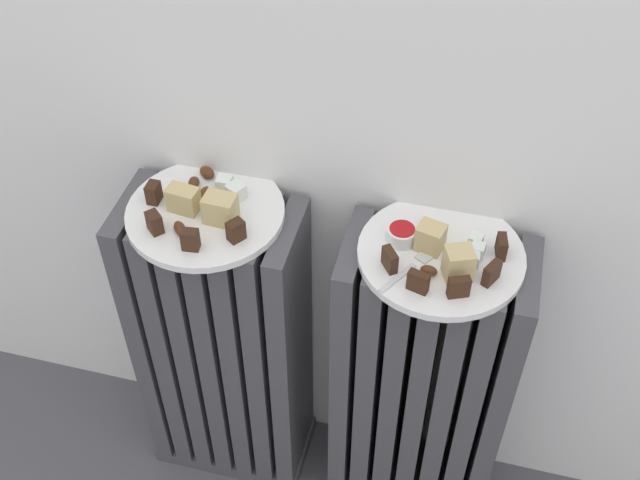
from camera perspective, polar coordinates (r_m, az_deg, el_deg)
The scene contains 30 objects.
radiator_left at distance 1.46m, azimuth -6.89°, elevation -7.77°, with size 0.30×0.16×0.66m.
radiator_right at distance 1.41m, azimuth 7.20°, elevation -10.63°, with size 0.30×0.16×0.66m.
plate_left at distance 1.21m, azimuth -8.25°, elevation 1.95°, with size 0.24×0.24×0.01m, color white.
plate_right at distance 1.15m, azimuth 8.69°, elevation -1.07°, with size 0.24×0.24×0.01m, color white.
dark_cake_slice_left_0 at distance 1.22m, azimuth -11.89°, elevation 3.35°, with size 0.02×0.02×0.03m, color #382114.
dark_cake_slice_left_1 at distance 1.18m, azimuth -11.83°, elevation 1.23°, with size 0.02×0.02×0.03m, color #382114.
dark_cake_slice_left_2 at distance 1.14m, azimuth -9.32°, elevation 0.02°, with size 0.02×0.02×0.03m, color #382114.
dark_cake_slice_left_3 at distance 1.14m, azimuth -6.08°, elevation 0.68°, with size 0.02×0.02×0.03m, color #382114.
marble_cake_slice_left_0 at distance 1.17m, azimuth -7.19°, elevation 2.23°, with size 0.05×0.03×0.05m, color tan.
marble_cake_slice_left_1 at distance 1.20m, azimuth -9.81°, elevation 2.89°, with size 0.05×0.03×0.04m, color tan.
turkish_delight_left_0 at distance 1.21m, azimuth -6.06°, elevation 3.48°, with size 0.02×0.02×0.02m, color white.
turkish_delight_left_1 at distance 1.23m, azimuth -6.89°, elevation 4.05°, with size 0.02×0.02×0.02m, color white.
medjool_date_left_0 at distance 1.24m, azimuth -9.06°, elevation 4.09°, with size 0.02×0.02×0.02m, color #4C2814.
medjool_date_left_1 at distance 1.17m, azimuth -10.06°, elevation 0.84°, with size 0.03×0.02×0.02m, color #4C2814.
medjool_date_left_2 at distance 1.22m, azimuth -8.29°, elevation 3.35°, with size 0.03×0.02×0.02m, color #4C2814.
medjool_date_left_3 at distance 1.26m, azimuth -8.13°, elevation 4.83°, with size 0.03×0.02×0.02m, color #4C2814.
dark_cake_slice_right_0 at distance 1.10m, azimuth 5.04°, elevation -1.41°, with size 0.03×0.01×0.03m, color #382114.
dark_cake_slice_right_1 at distance 1.08m, azimuth 7.07°, elevation -3.00°, with size 0.03×0.01×0.03m, color #382114.
dark_cake_slice_right_2 at distance 1.08m, azimuth 9.95°, elevation -3.37°, with size 0.03×0.01×0.03m, color #382114.
dark_cake_slice_right_3 at distance 1.11m, azimuth 12.25°, elevation -2.34°, with size 0.03×0.01×0.03m, color #382114.
dark_cake_slice_right_4 at distance 1.14m, azimuth 12.92°, elevation -0.48°, with size 0.03×0.01×0.03m, color #382114.
marble_cake_slice_right_0 at distance 1.10m, azimuth 9.94°, elevation -1.68°, with size 0.04×0.03×0.05m, color tan.
marble_cake_slice_right_1 at distance 1.13m, azimuth 7.95°, elevation 0.16°, with size 0.04×0.03×0.04m, color tan.
turkish_delight_right_0 at distance 1.16m, azimuth 11.14°, elevation -0.04°, with size 0.02×0.02×0.02m, color white.
turkish_delight_right_1 at distance 1.13m, azimuth 10.93°, elevation -1.37°, with size 0.02×0.02×0.02m, color white.
turkish_delight_right_2 at distance 1.14m, azimuth 11.27°, elevation -0.72°, with size 0.02×0.02×0.02m, color white.
medjool_date_right_0 at distance 1.11m, azimuth 7.83°, elevation -2.20°, with size 0.02×0.02×0.02m, color #4C2814.
medjool_date_right_1 at distance 1.17m, azimuth 7.87°, elevation 1.14°, with size 0.03×0.02×0.01m, color #4C2814.
jam_bowl_right at distance 1.14m, azimuth 5.90°, elevation 0.45°, with size 0.04×0.04×0.02m.
fork at distance 1.11m, azimuth 6.45°, elevation -2.05°, with size 0.07×0.10×0.00m.
Camera 1 is at (0.20, -0.52, 1.48)m, focal length 44.47 mm.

